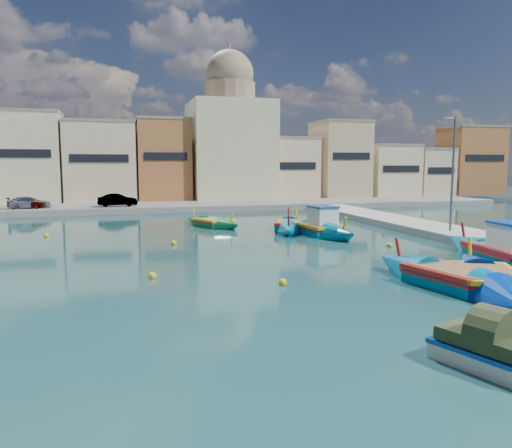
{
  "coord_description": "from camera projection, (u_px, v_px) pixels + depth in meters",
  "views": [
    {
      "loc": [
        -3.87,
        -22.4,
        5.0
      ],
      "look_at": [
        4.0,
        6.0,
        1.4
      ],
      "focal_mm": 35.0,
      "sensor_mm": 36.0,
      "label": 1
    }
  ],
  "objects": [
    {
      "name": "ground",
      "position": [
        207.0,
        272.0,
        23.06
      ],
      "size": [
        160.0,
        160.0,
        0.0
      ],
      "primitive_type": "plane",
      "color": "#123537",
      "rests_on": "ground"
    },
    {
      "name": "north_quay",
      "position": [
        156.0,
        207.0,
        53.64
      ],
      "size": [
        80.0,
        8.0,
        0.6
      ],
      "primitive_type": "cube",
      "color": "gray",
      "rests_on": "ground"
    },
    {
      "name": "north_townhouses",
      "position": [
        205.0,
        163.0,
        61.88
      ],
      "size": [
        83.2,
        7.87,
        10.19
      ],
      "color": "beige",
      "rests_on": "ground"
    },
    {
      "name": "church_block",
      "position": [
        230.0,
        136.0,
        62.96
      ],
      "size": [
        10.0,
        10.0,
        19.1
      ],
      "color": "beige",
      "rests_on": "ground"
    },
    {
      "name": "quay_street_lamp",
      "position": [
        452.0,
        173.0,
        32.9
      ],
      "size": [
        1.18,
        0.16,
        8.0
      ],
      "color": "#595B60",
      "rests_on": "ground"
    },
    {
      "name": "parked_cars",
      "position": [
        61.0,
        202.0,
        49.6
      ],
      "size": [
        12.49,
        2.52,
        1.3
      ],
      "color": "#4C1919",
      "rests_on": "north_quay"
    },
    {
      "name": "luzzu_turquoise_cabin",
      "position": [
        504.0,
        254.0,
        25.37
      ],
      "size": [
        3.14,
        10.25,
        3.24
      ],
      "color": "#007BA2",
      "rests_on": "ground"
    },
    {
      "name": "luzzu_blue_cabin",
      "position": [
        319.0,
        229.0,
        35.01
      ],
      "size": [
        3.5,
        9.19,
        3.17
      ],
      "color": "#00849B",
      "rests_on": "ground"
    },
    {
      "name": "luzzu_cyan_mid",
      "position": [
        289.0,
        227.0,
        37.39
      ],
      "size": [
        4.72,
        8.73,
        2.53
      ],
      "color": "#007CA4",
      "rests_on": "ground"
    },
    {
      "name": "luzzu_green",
      "position": [
        212.0,
        224.0,
        39.55
      ],
      "size": [
        4.65,
        7.04,
        2.19
      ],
      "color": "#0B7339",
      "rests_on": "ground"
    },
    {
      "name": "luzzu_blue_south",
      "position": [
        488.0,
        283.0,
        19.75
      ],
      "size": [
        6.37,
        9.59,
        2.79
      ],
      "color": "#0032A8",
      "rests_on": "ground"
    },
    {
      "name": "luzzu_cyan_south",
      "position": [
        452.0,
        280.0,
        20.12
      ],
      "size": [
        3.9,
        9.12,
        2.76
      ],
      "color": "#006A9B",
      "rests_on": "ground"
    },
    {
      "name": "tender_near",
      "position": [
        492.0,
        352.0,
        12.18
      ],
      "size": [
        2.28,
        3.08,
        1.35
      ],
      "color": "beige",
      "rests_on": "ground"
    },
    {
      "name": "mooring_buoys",
      "position": [
        210.0,
        246.0,
        29.93
      ],
      "size": [
        20.86,
        22.17,
        0.36
      ],
      "color": "yellow",
      "rests_on": "ground"
    }
  ]
}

